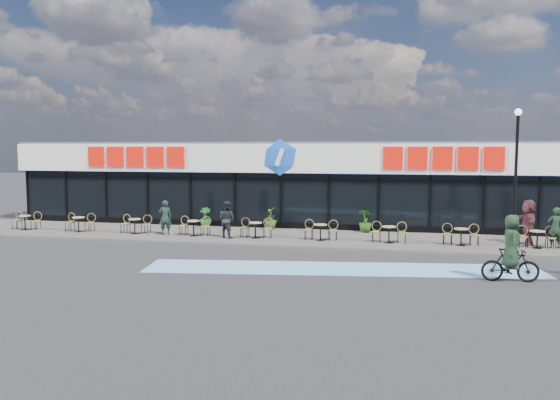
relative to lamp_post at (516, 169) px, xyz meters
name	(u,v)px	position (x,y,z in m)	size (l,w,h in m)	color
ground	(245,256)	(-10.45, -2.30, -3.46)	(120.00, 120.00, 0.00)	#28282B
sidewalk	(270,237)	(-10.45, 2.20, -3.41)	(44.00, 5.00, 0.10)	#5E5A53
bike_lane	(341,269)	(-6.45, -3.80, -3.45)	(14.00, 2.20, 0.01)	#71AFD5
building	(292,182)	(-10.45, 7.63, -1.12)	(30.60, 6.57, 4.75)	black
lamp_post	(516,169)	(0.00, 0.00, 0.00)	(0.28, 0.28, 5.72)	black
bistro_set_0	(26,221)	(-23.16, 1.45, -2.90)	(1.54, 0.62, 0.90)	tan
bistro_set_1	(80,222)	(-20.11, 1.45, -2.90)	(1.54, 0.62, 0.90)	tan
bistro_set_2	(136,224)	(-17.06, 1.45, -2.90)	(1.54, 0.62, 0.90)	tan
bistro_set_3	(194,226)	(-14.02, 1.45, -2.90)	(1.54, 0.62, 0.90)	tan
bistro_set_4	(256,228)	(-10.97, 1.45, -2.90)	(1.54, 0.62, 0.90)	tan
bistro_set_5	(321,230)	(-7.92, 1.45, -2.90)	(1.54, 0.62, 0.90)	tan
bistro_set_6	(389,232)	(-4.87, 1.45, -2.90)	(1.54, 0.62, 0.90)	tan
bistro_set_7	(461,235)	(-1.82, 1.45, -2.90)	(1.54, 0.62, 0.90)	tan
bistro_set_8	(537,237)	(1.22, 1.45, -2.90)	(1.54, 0.62, 0.90)	tan
potted_plant_left	(205,217)	(-14.50, 4.29, -2.84)	(0.58, 0.58, 1.03)	#184F16
potted_plant_mid	(271,218)	(-10.93, 4.32, -2.80)	(0.63, 0.63, 1.12)	#284B15
potted_plant_right	(365,221)	(-6.07, 4.19, -2.79)	(0.64, 0.64, 1.14)	#224A15
patron_left	(165,217)	(-15.50, 1.44, -2.52)	(0.61, 0.40, 1.67)	#192D22
patron_right	(227,219)	(-12.30, 1.18, -2.50)	(0.84, 0.65, 1.72)	#222129
pedestrian_a	(528,222)	(1.02, 2.18, -2.37)	(1.83, 0.58, 1.97)	#50292C
pedestrian_c	(555,228)	(1.93, 1.49, -2.49)	(0.63, 0.41, 1.72)	black
cyclist_a	(511,255)	(-0.96, -4.57, -2.57)	(1.83, 0.88, 2.18)	black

